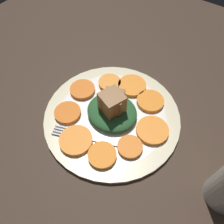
# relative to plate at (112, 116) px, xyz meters

# --- Properties ---
(table_slab) EXTENTS (1.20, 1.20, 0.02)m
(table_slab) POSITION_rel_plate_xyz_m (0.00, 0.00, -0.02)
(table_slab) COLOR #38281E
(table_slab) RESTS_ON ground
(plate) EXTENTS (0.31, 0.31, 0.01)m
(plate) POSITION_rel_plate_xyz_m (0.00, 0.00, 0.00)
(plate) COLOR beige
(plate) RESTS_ON table_slab
(carrot_slice_0) EXTENTS (0.06, 0.06, 0.01)m
(carrot_slice_0) POSITION_rel_plate_xyz_m (0.04, -0.09, 0.01)
(carrot_slice_0) COLOR orange
(carrot_slice_0) RESTS_ON plate
(carrot_slice_1) EXTENTS (0.05, 0.05, 0.01)m
(carrot_slice_1) POSITION_rel_plate_xyz_m (0.08, -0.05, 0.01)
(carrot_slice_1) COLOR orange
(carrot_slice_1) RESTS_ON plate
(carrot_slice_2) EXTENTS (0.07, 0.07, 0.01)m
(carrot_slice_2) POSITION_rel_plate_xyz_m (0.10, 0.01, 0.01)
(carrot_slice_2) COLOR orange
(carrot_slice_2) RESTS_ON plate
(carrot_slice_3) EXTENTS (0.06, 0.06, 0.01)m
(carrot_slice_3) POSITION_rel_plate_xyz_m (0.05, 0.08, 0.01)
(carrot_slice_3) COLOR orange
(carrot_slice_3) RESTS_ON plate
(carrot_slice_4) EXTENTS (0.07, 0.07, 0.01)m
(carrot_slice_4) POSITION_rel_plate_xyz_m (-0.01, 0.10, 0.01)
(carrot_slice_4) COLOR orange
(carrot_slice_4) RESTS_ON plate
(carrot_slice_5) EXTENTS (0.06, 0.06, 0.01)m
(carrot_slice_5) POSITION_rel_plate_xyz_m (-0.06, 0.07, 0.01)
(carrot_slice_5) COLOR orange
(carrot_slice_5) RESTS_ON plate
(carrot_slice_6) EXTENTS (0.06, 0.06, 0.01)m
(carrot_slice_6) POSITION_rel_plate_xyz_m (-0.10, 0.02, 0.01)
(carrot_slice_6) COLOR orange
(carrot_slice_6) RESTS_ON plate
(carrot_slice_7) EXTENTS (0.06, 0.06, 0.01)m
(carrot_slice_7) POSITION_rel_plate_xyz_m (-0.08, -0.06, 0.01)
(carrot_slice_7) COLOR orange
(carrot_slice_7) RESTS_ON plate
(carrot_slice_8) EXTENTS (0.07, 0.07, 0.01)m
(carrot_slice_8) POSITION_rel_plate_xyz_m (-0.02, -0.10, 0.01)
(carrot_slice_8) COLOR orange
(carrot_slice_8) RESTS_ON plate
(center_pile) EXTENTS (0.11, 0.10, 0.07)m
(center_pile) POSITION_rel_plate_xyz_m (-0.00, 0.00, 0.03)
(center_pile) COLOR #235128
(center_pile) RESTS_ON plate
(fork) EXTENTS (0.18, 0.08, 0.00)m
(fork) POSITION_rel_plate_xyz_m (0.00, -0.07, 0.01)
(fork) COLOR silver
(fork) RESTS_ON plate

